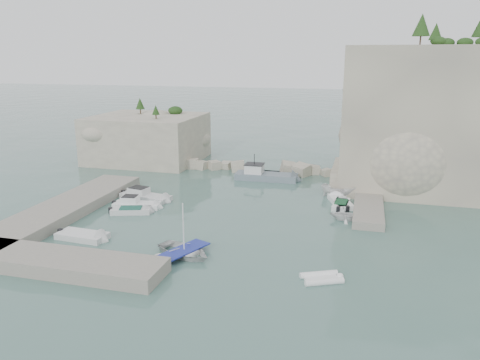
% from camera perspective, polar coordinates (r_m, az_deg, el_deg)
% --- Properties ---
extents(ground, '(400.00, 400.00, 0.00)m').
position_cam_1_polar(ground, '(45.51, -1.97, -5.53)').
color(ground, '#4D736A').
rests_on(ground, ground).
extents(cliff_east, '(26.00, 22.00, 17.00)m').
position_cam_1_polar(cliff_east, '(65.03, 24.36, 7.06)').
color(cliff_east, beige).
rests_on(cliff_east, ground).
extents(cliff_terrace, '(8.00, 10.00, 2.50)m').
position_cam_1_polar(cliff_terrace, '(60.56, 14.99, 0.39)').
color(cliff_terrace, beige).
rests_on(cliff_terrace, ground).
extents(outcrop_west, '(16.00, 14.00, 7.00)m').
position_cam_1_polar(outcrop_west, '(74.42, -11.19, 5.03)').
color(outcrop_west, beige).
rests_on(outcrop_west, ground).
extents(quay_west, '(5.00, 24.00, 1.10)m').
position_cam_1_polar(quay_west, '(51.86, -20.62, -3.28)').
color(quay_west, '#9E9689').
rests_on(quay_west, ground).
extents(quay_south, '(18.00, 4.00, 1.10)m').
position_cam_1_polar(quay_south, '(39.27, -21.90, -9.21)').
color(quay_south, '#9E9689').
rests_on(quay_south, ground).
extents(ledge_east, '(3.00, 16.00, 0.80)m').
position_cam_1_polar(ledge_east, '(53.08, 15.39, -2.61)').
color(ledge_east, '#9E9689').
rests_on(ledge_east, ground).
extents(breakwater, '(28.00, 3.00, 1.40)m').
position_cam_1_polar(breakwater, '(65.98, 2.77, 1.57)').
color(breakwater, beige).
rests_on(breakwater, ground).
extents(motorboat_a, '(6.99, 3.23, 1.40)m').
position_cam_1_polar(motorboat_a, '(54.69, -11.43, -2.29)').
color(motorboat_a, silver).
rests_on(motorboat_a, ground).
extents(motorboat_c, '(4.73, 2.91, 0.70)m').
position_cam_1_polar(motorboat_c, '(50.19, -13.14, -3.95)').
color(motorboat_c, silver).
rests_on(motorboat_c, ground).
extents(motorboat_b, '(5.68, 2.48, 1.40)m').
position_cam_1_polar(motorboat_b, '(51.84, -12.42, -3.30)').
color(motorboat_b, white).
rests_on(motorboat_b, ground).
extents(motorboat_e, '(5.12, 2.36, 0.70)m').
position_cam_1_polar(motorboat_e, '(44.56, -18.63, -6.80)').
color(motorboat_e, silver).
rests_on(motorboat_e, ground).
extents(rowboat, '(6.06, 5.31, 1.05)m').
position_cam_1_polar(rowboat, '(39.19, -6.80, -9.10)').
color(rowboat, white).
rests_on(rowboat, ground).
extents(inflatable_dinghy, '(3.51, 2.73, 0.44)m').
position_cam_1_polar(inflatable_dinghy, '(35.43, 9.89, -11.96)').
color(inflatable_dinghy, white).
rests_on(inflatable_dinghy, ground).
extents(tender_east_a, '(2.98, 2.61, 1.52)m').
position_cam_1_polar(tender_east_a, '(48.01, 12.62, -4.79)').
color(tender_east_a, white).
rests_on(tender_east_a, ground).
extents(tender_east_b, '(1.86, 4.39, 0.70)m').
position_cam_1_polar(tender_east_b, '(52.04, 12.21, -3.22)').
color(tender_east_b, white).
rests_on(tender_east_b, ground).
extents(tender_east_c, '(3.40, 5.57, 0.70)m').
position_cam_1_polar(tender_east_c, '(52.91, 12.12, -2.91)').
color(tender_east_c, white).
rests_on(tender_east_c, ground).
extents(tender_east_d, '(4.47, 1.73, 1.72)m').
position_cam_1_polar(tender_east_d, '(55.70, 12.12, -2.01)').
color(tender_east_d, white).
rests_on(tender_east_d, ground).
extents(work_boat, '(9.01, 2.81, 2.20)m').
position_cam_1_polar(work_boat, '(62.05, 3.22, 0.04)').
color(work_boat, slate).
rests_on(work_boat, ground).
extents(rowboat_mast, '(0.10, 0.10, 4.20)m').
position_cam_1_polar(rowboat_mast, '(38.21, -6.92, -5.51)').
color(rowboat_mast, white).
rests_on(rowboat_mast, rowboat).
extents(vegetation, '(53.48, 13.88, 13.40)m').
position_cam_1_polar(vegetation, '(65.42, 20.45, 15.79)').
color(vegetation, '#1E4219').
rests_on(vegetation, ground).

